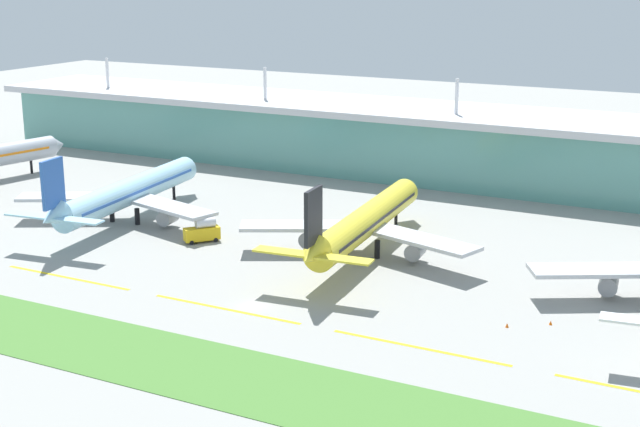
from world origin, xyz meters
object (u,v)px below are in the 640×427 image
(airliner_near_middle, at_px, (127,193))
(fuel_truck, at_px, (203,231))
(airliner_center, at_px, (364,222))
(safety_cone_left_wingtip, at_px, (507,325))
(safety_cone_nose_front, at_px, (551,323))

(airliner_near_middle, height_order, fuel_truck, airliner_near_middle)
(airliner_center, bearing_deg, safety_cone_left_wingtip, -33.69)
(airliner_near_middle, bearing_deg, airliner_center, 2.53)
(fuel_truck, distance_m, safety_cone_left_wingtip, 70.13)
(airliner_center, height_order, safety_cone_left_wingtip, airliner_center)
(airliner_near_middle, relative_size, safety_cone_left_wingtip, 86.08)
(safety_cone_left_wingtip, distance_m, safety_cone_nose_front, 7.12)
(airliner_center, bearing_deg, safety_cone_nose_front, -25.30)
(fuel_truck, relative_size, safety_cone_left_wingtip, 10.31)
(safety_cone_left_wingtip, relative_size, safety_cone_nose_front, 1.00)
(fuel_truck, relative_size, safety_cone_nose_front, 10.31)
(airliner_near_middle, distance_m, safety_cone_nose_front, 99.02)
(airliner_near_middle, xyz_separation_m, safety_cone_nose_front, (97.34, -17.09, -6.09))
(fuel_truck, distance_m, safety_cone_nose_front, 74.98)
(safety_cone_left_wingtip, bearing_deg, safety_cone_nose_front, 35.90)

